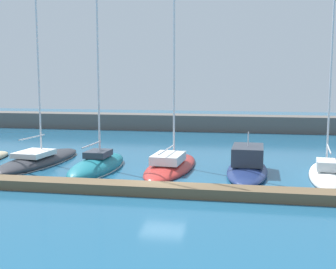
{
  "coord_description": "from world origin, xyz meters",
  "views": [
    {
      "loc": [
        4.53,
        -23.58,
        6.24
      ],
      "look_at": [
        -0.28,
        3.21,
        2.7
      ],
      "focal_mm": 45.98,
      "sensor_mm": 36.0,
      "label": 1
    }
  ],
  "objects_px": {
    "sailboat_charcoal_third": "(39,159)",
    "motorboat_navy_sixth": "(247,165)",
    "sailboat_white_seventh": "(327,174)",
    "sailboat_teal_fourth": "(97,165)",
    "sailboat_red_fifth": "(171,164)"
  },
  "relations": [
    {
      "from": "sailboat_charcoal_third",
      "to": "sailboat_white_seventh",
      "type": "xyz_separation_m",
      "value": [
        20.17,
        -0.9,
        -0.15
      ]
    },
    {
      "from": "motorboat_navy_sixth",
      "to": "sailboat_teal_fourth",
      "type": "bearing_deg",
      "value": 96.5
    },
    {
      "from": "sailboat_red_fifth",
      "to": "motorboat_navy_sixth",
      "type": "distance_m",
      "value": 5.26
    },
    {
      "from": "sailboat_teal_fourth",
      "to": "motorboat_navy_sixth",
      "type": "bearing_deg",
      "value": -83.24
    },
    {
      "from": "motorboat_navy_sixth",
      "to": "sailboat_white_seventh",
      "type": "height_order",
      "value": "sailboat_white_seventh"
    },
    {
      "from": "sailboat_white_seventh",
      "to": "sailboat_teal_fourth",
      "type": "bearing_deg",
      "value": 98.77
    },
    {
      "from": "motorboat_navy_sixth",
      "to": "sailboat_red_fifth",
      "type": "bearing_deg",
      "value": 87.5
    },
    {
      "from": "sailboat_teal_fourth",
      "to": "sailboat_red_fifth",
      "type": "bearing_deg",
      "value": -73.9
    },
    {
      "from": "sailboat_red_fifth",
      "to": "sailboat_white_seventh",
      "type": "distance_m",
      "value": 10.26
    },
    {
      "from": "motorboat_navy_sixth",
      "to": "sailboat_charcoal_third",
      "type": "bearing_deg",
      "value": 89.85
    },
    {
      "from": "sailboat_charcoal_third",
      "to": "motorboat_navy_sixth",
      "type": "xyz_separation_m",
      "value": [
        15.18,
        -0.55,
        0.17
      ]
    },
    {
      "from": "sailboat_charcoal_third",
      "to": "motorboat_navy_sixth",
      "type": "height_order",
      "value": "sailboat_charcoal_third"
    },
    {
      "from": "motorboat_navy_sixth",
      "to": "sailboat_white_seventh",
      "type": "bearing_deg",
      "value": -92.06
    },
    {
      "from": "motorboat_navy_sixth",
      "to": "sailboat_white_seventh",
      "type": "distance_m",
      "value": 5.01
    },
    {
      "from": "sailboat_teal_fourth",
      "to": "sailboat_charcoal_third",
      "type": "bearing_deg",
      "value": 76.96
    }
  ]
}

